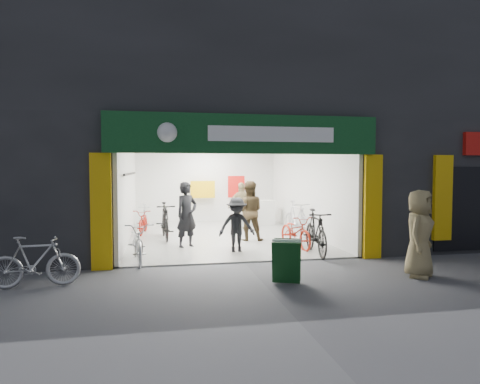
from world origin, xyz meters
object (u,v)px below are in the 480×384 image
object	(u,v)px
parked_bike	(35,262)
bike_left_front	(138,242)
pedestrian_near	(419,234)
sandwich_board	(287,260)
bike_right_front	(316,232)

from	to	relation	value
parked_bike	bike_left_front	bearing A→B (deg)	-49.69
bike_left_front	pedestrian_near	xyz separation A→B (m)	(5.80, -2.54, 0.42)
parked_bike	sandwich_board	distance (m)	4.81
sandwich_board	bike_right_front	bearing A→B (deg)	79.45
pedestrian_near	bike_left_front	bearing A→B (deg)	113.83
bike_right_front	sandwich_board	distance (m)	2.95
pedestrian_near	sandwich_board	world-z (taller)	pedestrian_near
parked_bike	pedestrian_near	size ratio (longest dim) A/B	0.90
bike_right_front	bike_left_front	bearing A→B (deg)	-174.09
parked_bike	sandwich_board	xyz separation A→B (m)	(4.77, -0.63, -0.03)
bike_right_front	sandwich_board	xyz separation A→B (m)	(-1.57, -2.50, -0.13)
bike_left_front	sandwich_board	size ratio (longest dim) A/B	2.23
bike_right_front	parked_bike	distance (m)	6.61
parked_bike	sandwich_board	world-z (taller)	parked_bike
bike_right_front	sandwich_board	size ratio (longest dim) A/B	2.36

